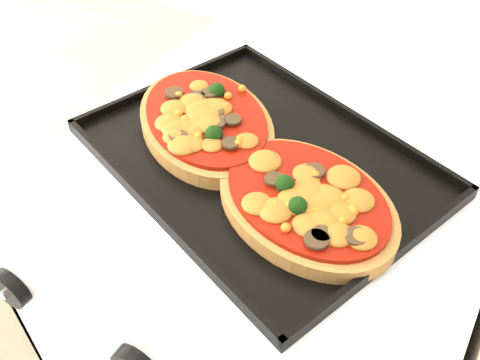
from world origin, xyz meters
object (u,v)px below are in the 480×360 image
Objects in this scene: baking_tray at (259,157)px; pizza_right at (306,199)px; pizza_left at (206,120)px; stove at (268,326)px.

pizza_right reaches higher than baking_tray.
pizza_right is (0.19, -0.07, -0.00)m from pizza_left.
baking_tray is at bearing -117.13° from stove.
baking_tray reaches higher than stove.
baking_tray is 0.10m from pizza_left.
pizza_right is (0.10, -0.05, 0.02)m from baking_tray.
baking_tray is 1.84× the size of pizza_right.
stove is 0.47m from baking_tray.
stove is at bearing 82.22° from baking_tray.
pizza_left is 0.20m from pizza_right.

